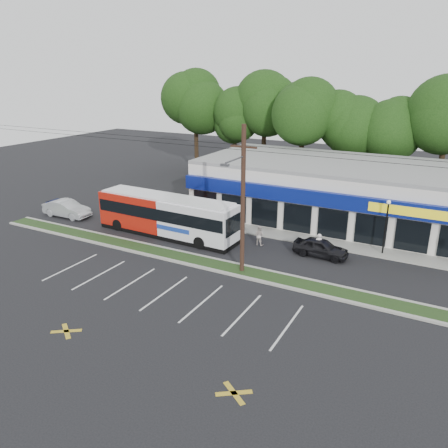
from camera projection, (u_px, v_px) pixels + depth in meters
ground at (197, 268)px, 30.58m from camera, size 120.00×120.00×0.00m
grass_strip at (204, 262)px, 31.39m from camera, size 40.00×1.60×0.12m
curb_south at (198, 267)px, 30.68m from camera, size 40.00×0.25×0.14m
curb_north at (210, 258)px, 32.10m from camera, size 40.00×0.25×0.14m
sidewalk at (306, 239)px, 35.81m from camera, size 32.00×2.20×0.10m
strip_mall at (337, 190)px, 40.49m from camera, size 25.00×12.55×5.30m
utility_pole at (240, 196)px, 28.31m from camera, size 50.00×2.77×10.00m
lamp_post at (386, 221)px, 32.10m from camera, size 0.30×0.30×4.25m
tree_line at (351, 117)px, 47.66m from camera, size 46.76×6.76×11.83m
metrobus at (167, 215)px, 36.29m from camera, size 12.71×3.02×3.40m
car_dark at (321, 248)px, 32.39m from camera, size 4.13×1.79×1.39m
car_silver at (67, 209)px, 41.33m from camera, size 4.86×1.84×1.58m
car_blue at (70, 209)px, 41.76m from camera, size 4.59×2.03×1.31m
pedestrian_a at (318, 245)px, 32.51m from camera, size 0.75×0.71×1.73m
pedestrian_b at (259, 235)px, 34.52m from camera, size 0.84×0.68×1.63m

